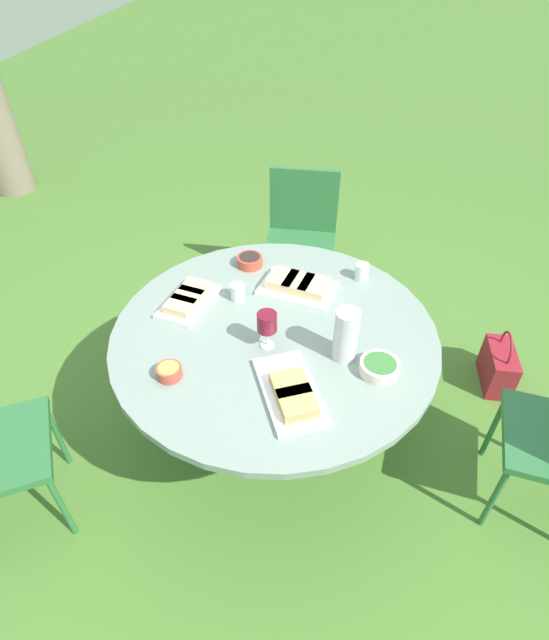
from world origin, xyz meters
TOP-DOWN VIEW (x-y plane):
  - ground_plane at (0.00, 0.00)m, footprint 40.00×40.00m
  - dining_table at (0.00, 0.00)m, footprint 1.43×1.43m
  - chair_near_right at (1.20, 0.00)m, footprint 0.42×0.44m
  - water_pitcher at (-0.12, -0.31)m, footprint 0.11×0.10m
  - wine_glass at (-0.10, 0.02)m, footprint 0.08×0.08m
  - platter_bread_main at (0.13, 0.42)m, footprint 0.35×0.26m
  - platter_charcuterie at (0.30, -0.07)m, footprint 0.31×0.40m
  - platter_sandwich_side at (-0.37, -0.12)m, footprint 0.44×0.35m
  - bowl_fries at (-0.33, 0.37)m, footprint 0.10×0.10m
  - bowl_salad at (-0.19, -0.45)m, footprint 0.16×0.16m
  - bowl_olives at (0.48, 0.20)m, footprint 0.13×0.13m
  - cup_water_near at (0.20, 0.20)m, footprint 0.07×0.07m
  - cup_water_far at (0.45, -0.37)m, footprint 0.07×0.07m
  - handbag at (0.53, -1.21)m, footprint 0.30×0.14m

SIDE VIEW (x-z plane):
  - ground_plane at x=0.00m, z-range 0.00..0.00m
  - handbag at x=0.53m, z-range -0.06..0.31m
  - chair_near_right at x=1.20m, z-range 0.08..0.97m
  - dining_table at x=0.00m, z-range 0.28..1.00m
  - platter_sandwich_side at x=-0.37m, z-range 0.71..0.78m
  - platter_bread_main at x=0.13m, z-range 0.72..0.77m
  - bowl_fries at x=-0.33m, z-range 0.72..0.77m
  - bowl_salad at x=-0.19m, z-range 0.72..0.77m
  - platter_charcuterie at x=0.30m, z-range 0.72..0.78m
  - bowl_olives at x=0.48m, z-range 0.72..0.78m
  - cup_water_far at x=0.45m, z-range 0.72..0.80m
  - cup_water_near at x=0.20m, z-range 0.72..0.80m
  - water_pitcher at x=-0.12m, z-range 0.72..0.95m
  - wine_glass at x=-0.10m, z-range 0.76..0.93m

